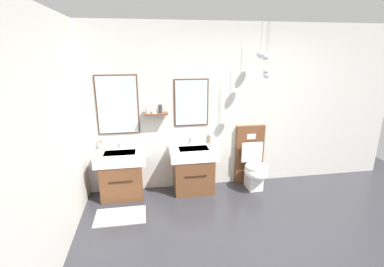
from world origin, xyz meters
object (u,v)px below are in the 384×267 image
(vanity_sink_right, at_px, (193,168))
(toothbrush_cup, at_px, (101,146))
(soap_dispenser, at_px, (210,139))
(vanity_sink_left, at_px, (122,173))
(toilet, at_px, (253,165))

(vanity_sink_right, xyz_separation_m, toothbrush_cup, (-1.40, 0.15, 0.40))
(soap_dispenser, bearing_deg, vanity_sink_left, -173.45)
(vanity_sink_right, distance_m, soap_dispenser, 0.54)
(toilet, height_order, soap_dispenser, toilet)
(vanity_sink_right, xyz_separation_m, toilet, (0.99, -0.01, -0.01))
(vanity_sink_left, bearing_deg, toothbrush_cup, 152.27)
(vanity_sink_left, bearing_deg, toilet, -0.24)
(toothbrush_cup, bearing_deg, vanity_sink_right, -6.20)
(toilet, bearing_deg, soap_dispenser, 166.10)
(toothbrush_cup, relative_size, soap_dispenser, 1.12)
(soap_dispenser, bearing_deg, vanity_sink_right, -151.60)
(vanity_sink_left, relative_size, vanity_sink_right, 1.00)
(toothbrush_cup, bearing_deg, toilet, -3.85)
(vanity_sink_left, height_order, vanity_sink_right, same)
(vanity_sink_right, height_order, soap_dispenser, soap_dispenser)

